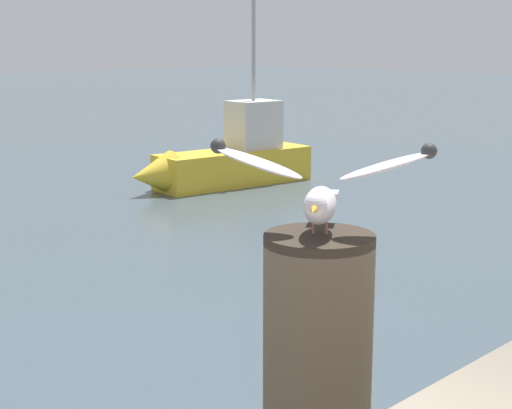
# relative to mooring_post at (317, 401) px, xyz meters

# --- Properties ---
(mooring_post) EXTENTS (0.32, 0.32, 1.01)m
(mooring_post) POSITION_rel_mooring_post_xyz_m (0.00, 0.00, 0.00)
(mooring_post) COLOR #382D23
(mooring_post) RESTS_ON harbor_quay
(seagull) EXTENTS (0.44, 0.56, 0.26)m
(seagull) POSITION_rel_mooring_post_xyz_m (-0.00, -0.00, 0.63)
(seagull) COLOR tan
(seagull) RESTS_ON mooring_post
(boat_yellow) EXTENTS (4.22, 1.54, 4.30)m
(boat_yellow) POSITION_rel_mooring_post_xyz_m (9.69, 10.68, -1.47)
(boat_yellow) COLOR yellow
(boat_yellow) RESTS_ON ground_plane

